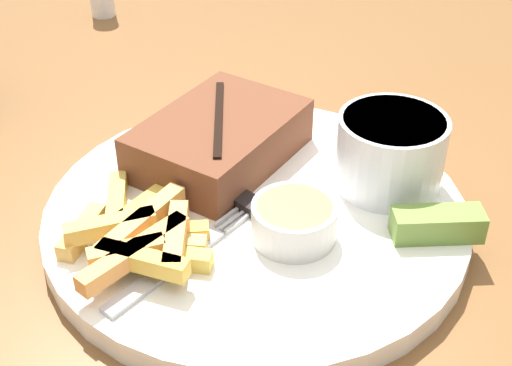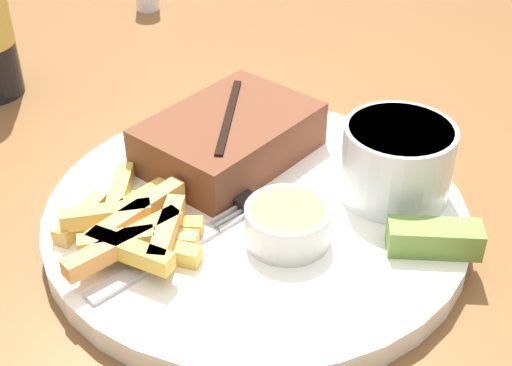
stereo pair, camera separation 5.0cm
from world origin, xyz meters
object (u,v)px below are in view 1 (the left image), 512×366
object	(u,v)px
pickle_spear	(437,224)
steak_portion	(219,139)
coleslaw_cup	(391,148)
fork_utensil	(178,261)
knife_utensil	(213,185)
dinner_plate	(256,216)
dipping_sauce_cup	(289,222)

from	to	relation	value
pickle_spear	steak_portion	bearing A→B (deg)	111.75
coleslaw_cup	fork_utensil	world-z (taller)	coleslaw_cup
pickle_spear	knife_utensil	bearing A→B (deg)	124.00
steak_portion	coleslaw_cup	distance (m)	0.13
steak_portion	knife_utensil	distance (m)	0.04
coleslaw_cup	knife_utensil	distance (m)	0.13
dinner_plate	coleslaw_cup	bearing A→B (deg)	-20.07
coleslaw_cup	fork_utensil	xyz separation A→B (m)	(-0.17, 0.01, -0.03)
steak_portion	dipping_sauce_cup	world-z (taller)	steak_portion
dinner_plate	steak_portion	world-z (taller)	steak_portion
steak_portion	dipping_sauce_cup	size ratio (longest dim) A/B	2.71
pickle_spear	knife_utensil	size ratio (longest dim) A/B	0.38
knife_utensil	pickle_spear	bearing A→B (deg)	-156.56
coleslaw_cup	dipping_sauce_cup	size ratio (longest dim) A/B	1.38
dipping_sauce_cup	dinner_plate	bearing A→B (deg)	84.33
dipping_sauce_cup	pickle_spear	size ratio (longest dim) A/B	0.91
steak_portion	knife_utensil	bearing A→B (deg)	-131.68
coleslaw_cup	pickle_spear	size ratio (longest dim) A/B	1.26
fork_utensil	knife_utensil	bearing A→B (deg)	26.82
dinner_plate	knife_utensil	size ratio (longest dim) A/B	1.84
coleslaw_cup	pickle_spear	xyz separation A→B (m)	(-0.02, -0.06, -0.02)
fork_utensil	steak_portion	bearing A→B (deg)	28.93
dinner_plate	dipping_sauce_cup	world-z (taller)	dipping_sauce_cup
steak_portion	dinner_plate	bearing A→B (deg)	-101.07
dipping_sauce_cup	knife_utensil	world-z (taller)	dipping_sauce_cup
dinner_plate	coleslaw_cup	xyz separation A→B (m)	(0.10, -0.04, 0.04)
knife_utensil	dinner_plate	bearing A→B (deg)	-171.08
dinner_plate	dipping_sauce_cup	size ratio (longest dim) A/B	5.26
fork_utensil	knife_utensil	xyz separation A→B (m)	(0.06, 0.06, 0.00)
coleslaw_cup	knife_utensil	size ratio (longest dim) A/B	0.48
coleslaw_cup	pickle_spear	bearing A→B (deg)	-104.84
dipping_sauce_cup	knife_utensil	xyz separation A→B (m)	(-0.01, 0.08, -0.01)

